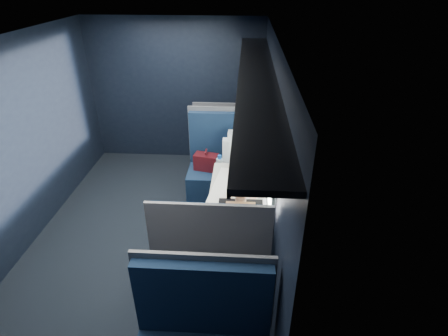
# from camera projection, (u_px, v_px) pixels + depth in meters

# --- Properties ---
(ground) EXTENTS (2.80, 4.20, 0.01)m
(ground) POSITION_uv_depth(u_px,v_px,m) (153.00, 232.00, 4.40)
(ground) COLOR black
(room_shell) EXTENTS (3.00, 4.40, 2.40)m
(room_shell) POSITION_uv_depth(u_px,v_px,m) (141.00, 122.00, 3.67)
(room_shell) COLOR black
(room_shell) RESTS_ON ground
(table) EXTENTS (0.62, 1.00, 0.74)m
(table) POSITION_uv_depth(u_px,v_px,m) (235.00, 190.00, 4.02)
(table) COLOR #54565E
(table) RESTS_ON ground
(seat_bay_near) EXTENTS (1.04, 0.62, 1.26)m
(seat_bay_near) POSITION_uv_depth(u_px,v_px,m) (224.00, 170.00, 4.90)
(seat_bay_near) COLOR #0C1B35
(seat_bay_near) RESTS_ON ground
(seat_bay_far) EXTENTS (1.04, 0.62, 1.26)m
(seat_bay_far) POSITION_uv_depth(u_px,v_px,m) (213.00, 260.00, 3.39)
(seat_bay_far) COLOR #0C1B35
(seat_bay_far) RESTS_ON ground
(seat_row_front) EXTENTS (1.04, 0.51, 1.16)m
(seat_row_front) POSITION_uv_depth(u_px,v_px,m) (228.00, 143.00, 5.71)
(seat_row_front) COLOR #0C1B35
(seat_row_front) RESTS_ON ground
(man) EXTENTS (0.53, 0.56, 1.32)m
(man) POSITION_uv_depth(u_px,v_px,m) (242.00, 158.00, 4.59)
(man) COLOR black
(man) RESTS_ON ground
(woman) EXTENTS (0.53, 0.56, 1.32)m
(woman) POSITION_uv_depth(u_px,v_px,m) (240.00, 225.00, 3.37)
(woman) COLOR black
(woman) RESTS_ON ground
(papers) EXTENTS (0.64, 0.83, 0.01)m
(papers) POSITION_uv_depth(u_px,v_px,m) (237.00, 186.00, 3.94)
(papers) COLOR white
(papers) RESTS_ON table
(laptop) EXTENTS (0.32, 0.39, 0.26)m
(laptop) POSITION_uv_depth(u_px,v_px,m) (258.00, 175.00, 4.01)
(laptop) COLOR silver
(laptop) RESTS_ON table
(bottle_small) EXTENTS (0.07, 0.07, 0.24)m
(bottle_small) POSITION_uv_depth(u_px,v_px,m) (259.00, 164.00, 4.19)
(bottle_small) COLOR silver
(bottle_small) RESTS_ON table
(cup) EXTENTS (0.07, 0.07, 0.08)m
(cup) POSITION_uv_depth(u_px,v_px,m) (252.00, 163.00, 4.33)
(cup) COLOR white
(cup) RESTS_ON table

